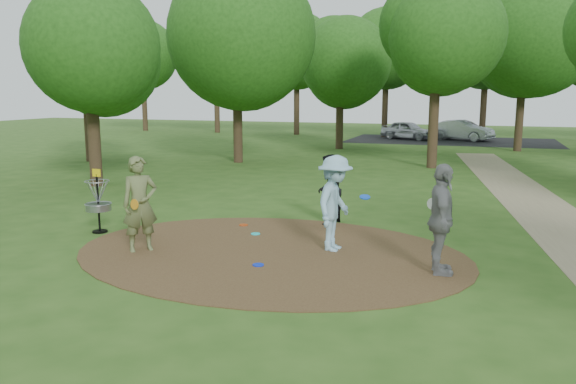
% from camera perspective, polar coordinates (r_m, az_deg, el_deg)
% --- Properties ---
extents(ground, '(100.00, 100.00, 0.00)m').
position_cam_1_polar(ground, '(11.88, -1.91, -6.19)').
color(ground, '#2D5119').
rests_on(ground, ground).
extents(dirt_clearing, '(8.40, 8.40, 0.02)m').
position_cam_1_polar(dirt_clearing, '(11.88, -1.91, -6.15)').
color(dirt_clearing, '#47301C').
rests_on(dirt_clearing, ground).
extents(parking_lot, '(14.00, 8.00, 0.01)m').
position_cam_1_polar(parking_lot, '(40.83, 16.22, 5.03)').
color(parking_lot, black).
rests_on(parking_lot, ground).
extents(player_observer_with_disc, '(0.86, 0.87, 2.03)m').
position_cam_1_polar(player_observer_with_disc, '(12.17, -14.80, -1.22)').
color(player_observer_with_disc, '#616B3E').
rests_on(player_observer_with_disc, ground).
extents(player_throwing_with_disc, '(1.20, 1.38, 2.04)m').
position_cam_1_polar(player_throwing_with_disc, '(11.86, 4.79, -1.17)').
color(player_throwing_with_disc, '#94C4DD').
rests_on(player_throwing_with_disc, ground).
extents(player_walking_with_disc, '(0.77, 0.94, 1.79)m').
position_cam_1_polar(player_walking_with_disc, '(14.30, 4.14, 0.26)').
color(player_walking_with_disc, black).
rests_on(player_walking_with_disc, ground).
extents(player_waiting_with_disc, '(0.70, 1.28, 2.07)m').
position_cam_1_polar(player_waiting_with_disc, '(10.64, 15.30, -2.74)').
color(player_waiting_with_disc, gray).
rests_on(player_waiting_with_disc, ground).
extents(disc_ground_cyan, '(0.22, 0.22, 0.02)m').
position_cam_1_polar(disc_ground_cyan, '(13.34, -3.31, -4.26)').
color(disc_ground_cyan, '#1CDAE2').
rests_on(disc_ground_cyan, dirt_clearing).
extents(disc_ground_blue, '(0.22, 0.22, 0.02)m').
position_cam_1_polar(disc_ground_blue, '(11.00, -3.05, -7.40)').
color(disc_ground_blue, '#0D29E1').
rests_on(disc_ground_blue, dirt_clearing).
extents(disc_ground_red, '(0.22, 0.22, 0.02)m').
position_cam_1_polar(disc_ground_red, '(14.23, -4.55, -3.35)').
color(disc_ground_red, '#C13C13').
rests_on(disc_ground_red, dirt_clearing).
extents(car_left, '(4.14, 2.78, 1.31)m').
position_cam_1_polar(car_left, '(41.27, 12.07, 6.16)').
color(car_left, '#B2B3BB').
rests_on(car_left, ground).
extents(car_right, '(4.54, 3.08, 1.42)m').
position_cam_1_polar(car_right, '(41.26, 17.25, 6.01)').
color(car_right, '#A8ACB0').
rests_on(car_right, ground).
extents(disc_golf_basket, '(0.63, 0.63, 1.54)m').
position_cam_1_polar(disc_golf_basket, '(14.14, -18.75, -0.45)').
color(disc_golf_basket, black).
rests_on(disc_golf_basket, ground).
extents(tree_ring, '(36.85, 46.08, 9.80)m').
position_cam_1_polar(tree_ring, '(20.64, 12.48, 15.32)').
color(tree_ring, '#332316').
rests_on(tree_ring, ground).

